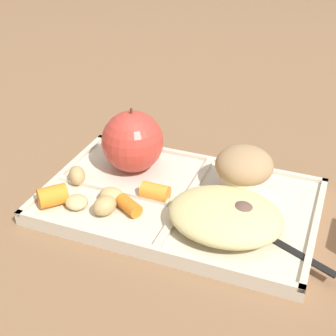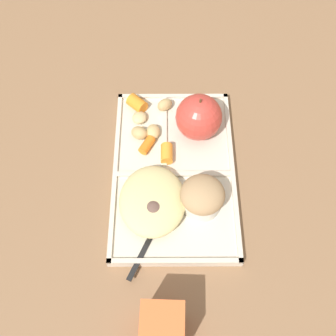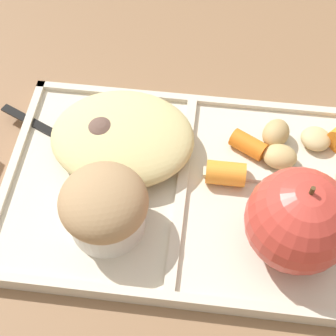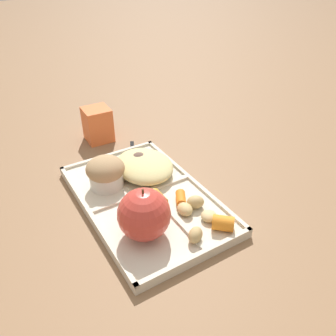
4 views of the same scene
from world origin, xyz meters
name	(u,v)px [view 1 (image 1 of 4)]	position (x,y,z in m)	size (l,w,h in m)	color
ground	(179,207)	(0.00, 0.00, 0.00)	(6.00, 6.00, 0.00)	#846042
lunch_tray	(179,202)	(0.00, 0.00, 0.01)	(0.36, 0.23, 0.02)	beige
green_apple	(133,142)	(-0.09, 0.05, 0.06)	(0.09, 0.09, 0.10)	#C63D33
bran_muffin	(244,171)	(0.07, 0.05, 0.05)	(0.08, 0.08, 0.06)	silver
carrot_slice_small	(53,196)	(-0.15, -0.07, 0.03)	(0.03, 0.03, 0.04)	orange
carrot_slice_large	(155,192)	(-0.03, -0.01, 0.03)	(0.02, 0.02, 0.04)	orange
carrot_slice_back	(129,206)	(-0.05, -0.05, 0.02)	(0.02, 0.02, 0.04)	orange
potato_chunk_large	(111,195)	(-0.08, -0.04, 0.02)	(0.03, 0.03, 0.02)	tan
potato_chunk_small	(105,206)	(-0.08, -0.07, 0.03)	(0.03, 0.03, 0.02)	tan
potato_chunk_golden	(77,175)	(-0.15, -0.02, 0.03)	(0.03, 0.02, 0.02)	tan
potato_chunk_corner	(77,202)	(-0.12, -0.07, 0.02)	(0.03, 0.03, 0.02)	tan
egg_noodle_pile	(226,215)	(0.07, -0.04, 0.03)	(0.14, 0.12, 0.04)	#D6C684
meatball_center	(228,215)	(0.07, -0.03, 0.03)	(0.03, 0.03, 0.03)	#755B4C
meatball_back	(233,203)	(0.07, 0.00, 0.03)	(0.03, 0.03, 0.03)	brown
meatball_front	(220,217)	(0.07, -0.04, 0.03)	(0.03, 0.03, 0.03)	brown
meatball_side	(242,217)	(0.09, -0.04, 0.03)	(0.04, 0.04, 0.04)	brown
plastic_fork	(272,239)	(0.13, -0.04, 0.02)	(0.14, 0.08, 0.00)	black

